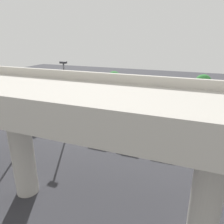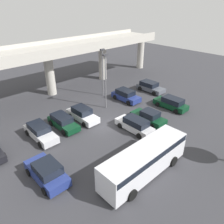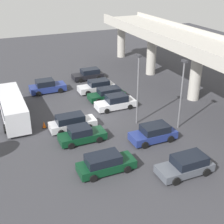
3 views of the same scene
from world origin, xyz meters
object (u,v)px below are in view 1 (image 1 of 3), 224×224
Objects in this scene: parked_car_1 at (193,119)px; parked_car_2 at (162,137)px; parked_car_4 at (106,129)px; tree_front_left at (203,83)px; parked_car_9 at (6,113)px; parked_car_0 at (222,150)px; traffic_cone at (121,107)px; shuttle_bus at (148,96)px; parked_car_8 at (53,102)px; parked_car_7 at (40,119)px; tree_front_centre at (114,78)px; parked_car_5 at (105,108)px; parked_car_3 at (131,133)px; parked_car_6 at (86,106)px; lamp_post_mid_lot at (21,99)px; lamp_post_near_aisle at (65,92)px.

parked_car_1 reaches higher than parked_car_2.
parked_car_1 is 10.48m from parked_car_4.
tree_front_left is (-0.70, -10.49, 2.42)m from parked_car_1.
parked_car_4 is at bearing 91.44° from parked_car_2.
parked_car_1 is 23.16m from parked_car_9.
parked_car_0 is 6.46× the size of traffic_cone.
parked_car_9 is (19.72, 0.24, 0.00)m from parked_car_2.
parked_car_8 is at bearing 23.85° from shuttle_bus.
tree_front_centre is (-2.53, -17.17, 2.12)m from parked_car_7.
parked_car_5 is 1.08× the size of tree_front_left.
parked_car_3 is 1.03× the size of parked_car_6.
parked_car_6 is at bearing 90.48° from tree_front_centre.
parked_car_7 is at bearing 91.84° from parked_car_2.
tree_front_left is (-9.07, -16.82, 2.45)m from parked_car_4.
parked_car_4 is 8.84m from lamp_post_mid_lot.
parked_car_7 is at bearing 92.11° from parked_car_4.
parked_car_9 is at bearing 90.37° from parked_car_4.
parked_car_3 is 11.17m from lamp_post_mid_lot.
tree_front_centre reaches higher than parked_car_9.
shuttle_bus reaches higher than traffic_cone.
parked_car_0 is 24.21m from tree_front_centre.
lamp_post_near_aisle is (15.43, 0.02, 3.71)m from parked_car_0.
parked_car_4 is at bearing -150.02° from lamp_post_mid_lot.
parked_car_3 is 0.96× the size of parked_car_5.
shuttle_bus reaches higher than parked_car_9.
parked_car_5 is 16.15m from tree_front_left.
parked_car_0 is at bearing 143.17° from traffic_cone.
parked_car_7 is 5.29m from lamp_post_mid_lot.
parked_car_0 reaches higher than traffic_cone.
traffic_cone is at bearing 25.56° from parked_car_3.
parked_car_0 is 15.87m from lamp_post_near_aisle.
parked_car_7 is at bearing 91.15° from parked_car_3.
tree_front_centre is at bearing -85.58° from lamp_post_near_aisle.
parked_car_9 is at bearing -59.89° from parked_car_5.
parked_car_9 is 0.62× the size of lamp_post_near_aisle.
lamp_post_near_aisle is at bearing 94.42° from tree_front_centre.
parked_car_6 is at bearing -97.51° from lamp_post_mid_lot.
parked_car_5 is at bearing 42.04° from parked_car_3.
lamp_post_near_aisle is at bearing -61.93° from parked_car_1.
shuttle_bus is (-10.09, -11.85, 0.83)m from parked_car_7.
parked_car_0 is 0.49× the size of shuttle_bus.
parked_car_6 is 5.02m from traffic_cone.
traffic_cone is (-1.44, -2.61, -0.44)m from parked_car_5.
lamp_post_mid_lot is 14.62m from traffic_cone.
lamp_post_near_aisle is (10.24, 0.63, 3.70)m from parked_car_2.
parked_car_8 is 11.27m from lamp_post_mid_lot.
parked_car_2 is at bearing 109.43° from shuttle_bus.
parked_car_7 reaches higher than parked_car_2.
parked_car_6 reaches higher than parked_car_0.
lamp_post_mid_lot reaches higher than parked_car_7.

